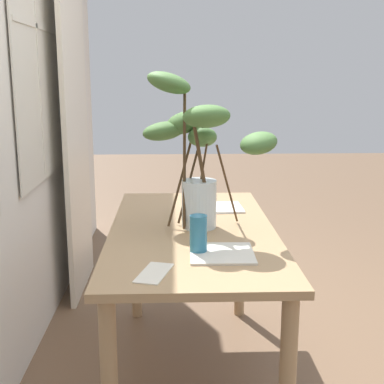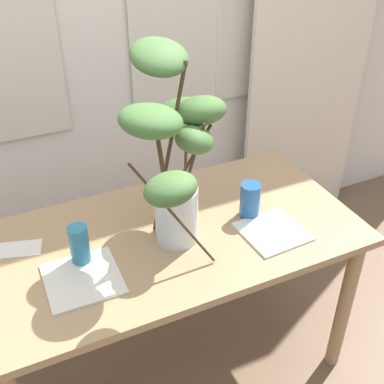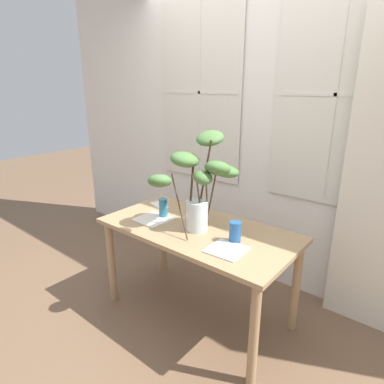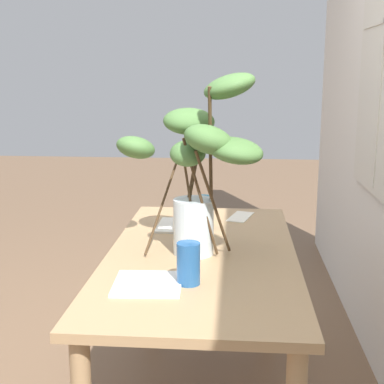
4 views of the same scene
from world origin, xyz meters
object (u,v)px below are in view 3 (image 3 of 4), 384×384
(dining_table, at_px, (198,240))
(drinking_glass_blue_left, at_px, (163,208))
(plate_square_right, at_px, (227,250))
(plate_square_left, at_px, (153,219))
(vase_with_branches, at_px, (200,180))
(drinking_glass_blue_right, at_px, (235,232))

(dining_table, bearing_deg, drinking_glass_blue_left, -177.95)
(drinking_glass_blue_left, distance_m, plate_square_right, 0.69)
(plate_square_left, bearing_deg, vase_with_branches, 13.05)
(dining_table, height_order, drinking_glass_blue_right, drinking_glass_blue_right)
(dining_table, height_order, plate_square_right, plate_square_right)
(dining_table, distance_m, plate_square_right, 0.40)
(dining_table, xyz_separation_m, plate_square_left, (-0.35, -0.10, 0.10))
(plate_square_right, bearing_deg, dining_table, 156.10)
(drinking_glass_blue_left, height_order, drinking_glass_blue_right, drinking_glass_blue_left)
(dining_table, xyz_separation_m, plate_square_right, (0.35, -0.15, 0.10))
(dining_table, height_order, vase_with_branches, vase_with_branches)
(drinking_glass_blue_left, relative_size, plate_square_left, 0.61)
(drinking_glass_blue_left, relative_size, drinking_glass_blue_right, 1.06)
(plate_square_right, bearing_deg, vase_with_branches, 155.94)
(vase_with_branches, xyz_separation_m, plate_square_left, (-0.38, -0.09, -0.36))
(dining_table, bearing_deg, vase_with_branches, -22.16)
(dining_table, xyz_separation_m, vase_with_branches, (0.03, -0.01, 0.46))
(drinking_glass_blue_left, height_order, plate_square_left, drinking_glass_blue_left)
(vase_with_branches, relative_size, plate_square_left, 2.92)
(drinking_glass_blue_right, bearing_deg, plate_square_right, -79.79)
(drinking_glass_blue_left, height_order, plate_square_right, drinking_glass_blue_left)
(dining_table, bearing_deg, drinking_glass_blue_right, -4.16)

